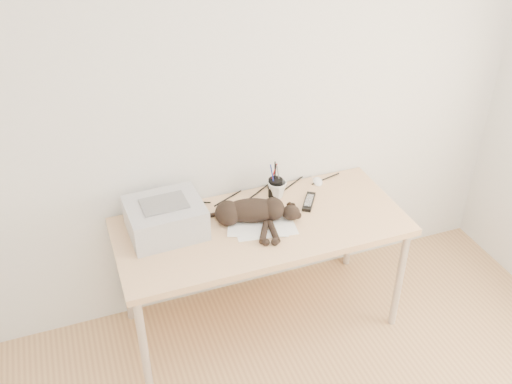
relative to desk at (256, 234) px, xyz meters
name	(u,v)px	position (x,y,z in m)	size (l,w,h in m)	color
wall_back	(239,104)	(0.00, 0.27, 0.69)	(3.50, 3.50, 0.00)	white
desk	(256,234)	(0.00, 0.00, 0.00)	(1.60, 0.70, 0.74)	#E2BC84
printer	(165,218)	(-0.50, 0.03, 0.22)	(0.41, 0.35, 0.19)	#A3A2A7
papers	(261,224)	(-0.01, -0.10, 0.14)	(0.40, 0.33, 0.01)	white
cat	(249,212)	(-0.06, -0.04, 0.20)	(0.61, 0.39, 0.14)	black
mug	(277,189)	(0.18, 0.13, 0.18)	(0.11, 0.11, 0.10)	white
pen_cup	(275,187)	(0.17, 0.14, 0.19)	(0.08, 0.08, 0.22)	black
remote_grey	(199,208)	(-0.29, 0.16, 0.14)	(0.05, 0.19, 0.02)	slate
remote_black	(309,202)	(0.33, 0.01, 0.14)	(0.05, 0.18, 0.02)	black
mouse	(318,180)	(0.47, 0.19, 0.15)	(0.06, 0.10, 0.03)	white
cable_tangle	(243,194)	(0.00, 0.22, 0.14)	(1.36, 0.09, 0.01)	black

